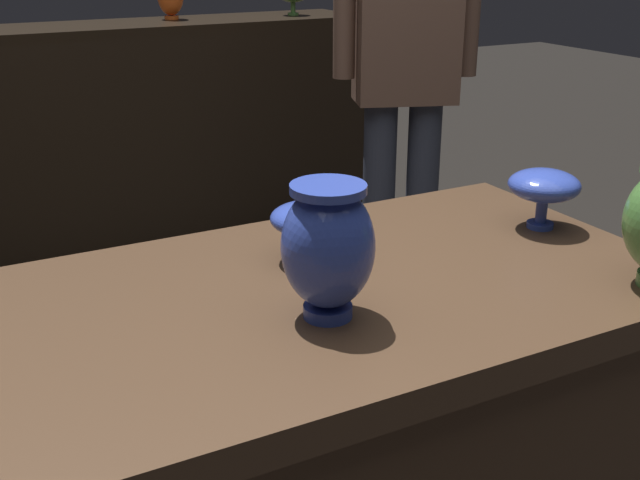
{
  "coord_description": "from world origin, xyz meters",
  "views": [
    {
      "loc": [
        -0.52,
        -1.0,
        1.32
      ],
      "look_at": [
        -0.01,
        -0.05,
        0.9
      ],
      "focal_mm": 44.35,
      "sensor_mm": 36.0,
      "label": 1
    }
  ],
  "objects_px": {
    "vase_centerpiece": "(328,246)",
    "vase_tall_behind": "(308,220)",
    "vase_right_accent": "(544,187)",
    "visitor_near_right": "(406,53)"
  },
  "relations": [
    {
      "from": "vase_centerpiece",
      "to": "vase_tall_behind",
      "type": "height_order",
      "value": "vase_centerpiece"
    },
    {
      "from": "vase_right_accent",
      "to": "visitor_near_right",
      "type": "xyz_separation_m",
      "value": [
        0.42,
        1.1,
        0.08
      ]
    },
    {
      "from": "vase_centerpiece",
      "to": "visitor_near_right",
      "type": "height_order",
      "value": "visitor_near_right"
    },
    {
      "from": "vase_tall_behind",
      "to": "vase_right_accent",
      "type": "height_order",
      "value": "vase_right_accent"
    },
    {
      "from": "vase_centerpiece",
      "to": "visitor_near_right",
      "type": "bearing_deg",
      "value": 52.31
    },
    {
      "from": "visitor_near_right",
      "to": "vase_right_accent",
      "type": "bearing_deg",
      "value": 89.81
    },
    {
      "from": "vase_centerpiece",
      "to": "vase_right_accent",
      "type": "height_order",
      "value": "vase_centerpiece"
    },
    {
      "from": "vase_tall_behind",
      "to": "vase_right_accent",
      "type": "xyz_separation_m",
      "value": [
        0.46,
        -0.07,
        0.01
      ]
    },
    {
      "from": "visitor_near_right",
      "to": "vase_tall_behind",
      "type": "bearing_deg",
      "value": 70.41
    },
    {
      "from": "vase_tall_behind",
      "to": "vase_right_accent",
      "type": "distance_m",
      "value": 0.46
    }
  ]
}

